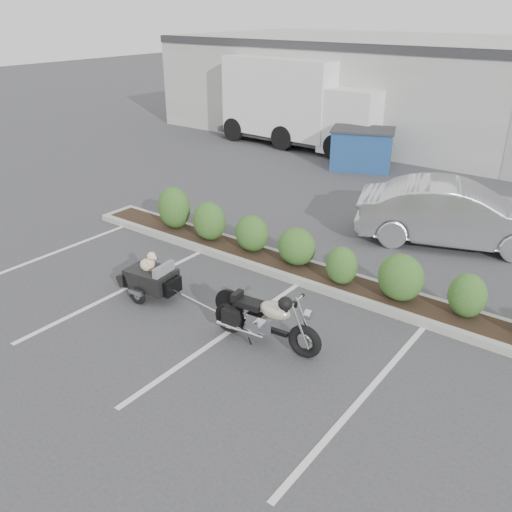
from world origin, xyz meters
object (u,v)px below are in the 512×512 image
Objects in this scene: motorcycle at (265,320)px; delivery_truck at (304,105)px; pet_trailer at (151,277)px; dumpster at (362,149)px; sedan at (456,214)px.

delivery_truck is (-7.26, 12.61, 1.16)m from motorcycle.
delivery_truck is at bearing 113.77° from motorcycle.
motorcycle is at bearing -6.52° from pet_trailer.
pet_trailer is 10.87m from dumpster.
dumpster is (-0.95, 10.82, 0.30)m from pet_trailer.
motorcycle is 2.78m from pet_trailer.
motorcycle is 0.27× the size of delivery_truck.
sedan is at bearing 73.91° from motorcycle.
pet_trailer is at bearing 173.48° from motorcycle.
pet_trailer is 7.28m from sedan.
delivery_truck reaches higher than pet_trailer.
dumpster is at bearing -24.57° from delivery_truck.
dumpster is (-4.82, 4.66, -0.04)m from sedan.
delivery_truck is at bearing 32.53° from sedan.
pet_trailer is 0.36× the size of sedan.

